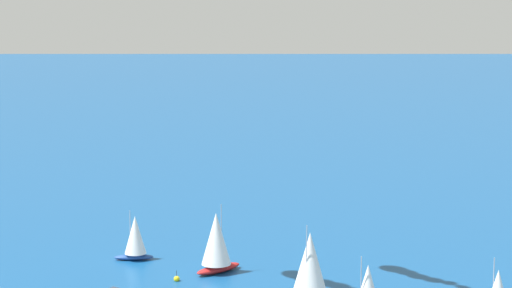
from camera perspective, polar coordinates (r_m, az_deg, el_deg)
name	(u,v)px	position (r m, az deg, el deg)	size (l,w,h in m)	color
sailboat_inshore	(216,242)	(165.75, -2.51, -6.19)	(10.07, 7.18, 12.68)	#B21E1E
sailboat_outer_ring_a	(310,266)	(149.58, 3.41, -7.72)	(10.52, 6.23, 13.25)	#9E9993
sailboat_outer_ring_c	(135,237)	(175.87, -7.64, -5.85)	(5.63, 7.70, 9.75)	#23478C
marker_buoy	(177,279)	(162.69, -5.03, -8.48)	(1.10, 1.10, 2.10)	yellow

